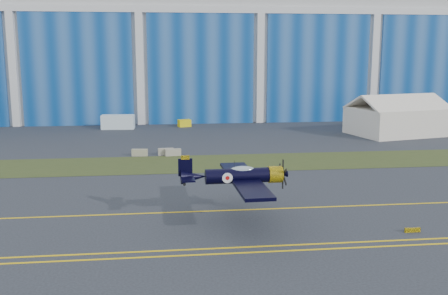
{
  "coord_description": "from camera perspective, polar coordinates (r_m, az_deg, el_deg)",
  "views": [
    {
      "loc": [
        3.68,
        -47.14,
        13.25
      ],
      "look_at": [
        9.49,
        1.25,
        4.26
      ],
      "focal_mm": 42.0,
      "sensor_mm": 36.0,
      "label": 1
    }
  ],
  "objects": [
    {
      "name": "ground",
      "position": [
        49.11,
        -10.93,
        -5.4
      ],
      "size": [
        260.0,
        260.0,
        0.0
      ],
      "primitive_type": "plane",
      "color": "#2E333B",
      "rests_on": "ground"
    },
    {
      "name": "grass_median",
      "position": [
        62.67,
        -10.06,
        -1.9
      ],
      "size": [
        260.0,
        10.0,
        0.02
      ],
      "primitive_type": "cube",
      "color": "#475128",
      "rests_on": "ground"
    },
    {
      "name": "hangar",
      "position": [
        119.0,
        -8.78,
        11.15
      ],
      "size": [
        220.0,
        45.7,
        30.0
      ],
      "color": "silver",
      "rests_on": "ground"
    },
    {
      "name": "taxiway_centreline",
      "position": [
        44.33,
        -11.37,
        -7.14
      ],
      "size": [
        200.0,
        0.2,
        0.02
      ],
      "primitive_type": "cube",
      "color": "yellow",
      "rests_on": "ground"
    },
    {
      "name": "edge_line_near",
      "position": [
        35.42,
        -12.56,
        -11.76
      ],
      "size": [
        80.0,
        0.2,
        0.02
      ],
      "primitive_type": "cube",
      "color": "yellow",
      "rests_on": "ground"
    },
    {
      "name": "edge_line_far",
      "position": [
        36.34,
        -12.41,
        -11.17
      ],
      "size": [
        80.0,
        0.2,
        0.02
      ],
      "primitive_type": "cube",
      "color": "yellow",
      "rests_on": "ground"
    },
    {
      "name": "guard_board_right",
      "position": [
        41.73,
        19.83,
        -8.45
      ],
      "size": [
        1.2,
        0.15,
        0.35
      ],
      "primitive_type": "cube",
      "color": "yellow",
      "rests_on": "ground"
    },
    {
      "name": "warbird",
      "position": [
        40.96,
        1.5,
        -3.09
      ],
      "size": [
        10.03,
        11.96,
        3.46
      ],
      "rotation": [
        0.0,
        0.0,
        0.03
      ],
      "color": "black",
      "rests_on": "ground"
    },
    {
      "name": "tent",
      "position": [
        88.6,
        18.35,
        3.45
      ],
      "size": [
        16.04,
        13.23,
        6.54
      ],
      "rotation": [
        0.0,
        0.0,
        0.23
      ],
      "color": "white",
      "rests_on": "ground"
    },
    {
      "name": "shipping_container",
      "position": [
        92.3,
        -11.47,
        2.74
      ],
      "size": [
        5.68,
        2.57,
        2.41
      ],
      "primitive_type": "cube",
      "rotation": [
        0.0,
        0.0,
        -0.06
      ],
      "color": "#CEE8F4",
      "rests_on": "ground"
    },
    {
      "name": "tug",
      "position": [
        93.46,
        -4.34,
        2.66
      ],
      "size": [
        2.47,
        1.92,
        1.27
      ],
      "primitive_type": "cube",
      "rotation": [
        0.0,
        0.0,
        0.29
      ],
      "color": "yellow",
      "rests_on": "ground"
    },
    {
      "name": "barrier_a",
      "position": [
        67.88,
        -9.16,
        -0.55
      ],
      "size": [
        2.07,
        0.9,
        0.9
      ],
      "primitive_type": "cube",
      "rotation": [
        0.0,
        0.0,
        -0.15
      ],
      "color": "#9E9D82",
      "rests_on": "ground"
    },
    {
      "name": "barrier_b",
      "position": [
        68.04,
        -6.34,
        -0.46
      ],
      "size": [
        2.04,
        0.75,
        0.9
      ],
      "primitive_type": "cube",
      "rotation": [
        0.0,
        0.0,
        0.08
      ],
      "color": "gray",
      "rests_on": "ground"
    },
    {
      "name": "barrier_c",
      "position": [
        67.45,
        -5.56,
        -0.54
      ],
      "size": [
        2.06,
        0.83,
        0.9
      ],
      "primitive_type": "cube",
      "rotation": [
        0.0,
        0.0,
        0.12
      ],
      "color": "#9A988A",
      "rests_on": "ground"
    }
  ]
}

